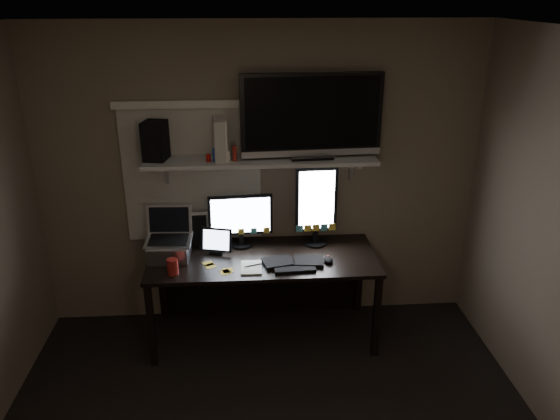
{
  "coord_description": "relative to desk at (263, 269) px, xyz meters",
  "views": [
    {
      "loc": [
        -0.14,
        -2.45,
        2.69
      ],
      "look_at": [
        0.12,
        1.25,
        1.2
      ],
      "focal_mm": 35.0,
      "sensor_mm": 36.0,
      "label": 1
    }
  ],
  "objects": [
    {
      "name": "monitor_landscape",
      "position": [
        -0.17,
        0.08,
        0.4
      ],
      "size": [
        0.52,
        0.09,
        0.45
      ],
      "primitive_type": "cube",
      "rotation": [
        0.0,
        0.0,
        0.06
      ],
      "color": "black",
      "rests_on": "desk"
    },
    {
      "name": "tv",
      "position": [
        0.39,
        0.08,
        1.25
      ],
      "size": [
        1.09,
        0.26,
        0.65
      ],
      "primitive_type": "cube",
      "rotation": [
        0.0,
        0.0,
        0.06
      ],
      "color": "black",
      "rests_on": "wall_shelf"
    },
    {
      "name": "mouse",
      "position": [
        0.5,
        -0.25,
        0.2
      ],
      "size": [
        0.07,
        0.11,
        0.04
      ],
      "primitive_type": "ellipsoid",
      "rotation": [
        0.0,
        0.0,
        0.04
      ],
      "color": "black",
      "rests_on": "desk"
    },
    {
      "name": "monitor_portrait",
      "position": [
        0.44,
        0.08,
        0.52
      ],
      "size": [
        0.34,
        0.09,
        0.68
      ],
      "primitive_type": "cube",
      "rotation": [
        0.0,
        0.0,
        0.06
      ],
      "color": "black",
      "rests_on": "desk"
    },
    {
      "name": "notepad",
      "position": [
        -0.1,
        -0.31,
        0.18
      ],
      "size": [
        0.16,
        0.23,
        0.01
      ],
      "primitive_type": "cube",
      "rotation": [
        0.0,
        0.0,
        -0.03
      ],
      "color": "white",
      "rests_on": "desk"
    },
    {
      "name": "cup",
      "position": [
        -0.68,
        -0.36,
        0.24
      ],
      "size": [
        0.1,
        0.1,
        0.12
      ],
      "primitive_type": "cylinder",
      "rotation": [
        0.0,
        0.0,
        0.27
      ],
      "color": "maroon",
      "rests_on": "desk"
    },
    {
      "name": "file_sorter",
      "position": [
        -0.56,
        0.15,
        0.32
      ],
      "size": [
        0.23,
        0.11,
        0.28
      ],
      "primitive_type": "cube",
      "rotation": [
        0.0,
        0.0,
        0.07
      ],
      "color": "black",
      "rests_on": "desk"
    },
    {
      "name": "keyboard",
      "position": [
        0.23,
        -0.26,
        0.19
      ],
      "size": [
        0.49,
        0.21,
        0.03
      ],
      "primitive_type": "cube",
      "rotation": [
        0.0,
        0.0,
        0.06
      ],
      "color": "black",
      "rests_on": "desk"
    },
    {
      "name": "bottles",
      "position": [
        -0.3,
        0.02,
        0.99
      ],
      "size": [
        0.22,
        0.11,
        0.14
      ],
      "primitive_type": null,
      "rotation": [
        0.0,
        0.0,
        -0.3
      ],
      "color": "#A50F0C",
      "rests_on": "wall_shelf"
    },
    {
      "name": "ceiling",
      "position": [
        0.0,
        -1.55,
        1.95
      ],
      "size": [
        3.6,
        3.6,
        0.0
      ],
      "primitive_type": "plane",
      "rotation": [
        3.14,
        0.0,
        0.0
      ],
      "color": "silver",
      "rests_on": "back_wall"
    },
    {
      "name": "window_blinds",
      "position": [
        -0.55,
        0.24,
        0.75
      ],
      "size": [
        1.1,
        0.02,
        1.1
      ],
      "primitive_type": "cube",
      "color": "silver",
      "rests_on": "back_wall"
    },
    {
      "name": "game_console",
      "position": [
        -0.31,
        0.1,
        1.08
      ],
      "size": [
        0.11,
        0.27,
        0.32
      ],
      "primitive_type": "cube",
      "rotation": [
        0.0,
        0.0,
        0.12
      ],
      "color": "beige",
      "rests_on": "wall_shelf"
    },
    {
      "name": "wall_shelf",
      "position": [
        0.0,
        0.08,
        0.91
      ],
      "size": [
        1.8,
        0.35,
        0.03
      ],
      "primitive_type": "cube",
      "color": "#B6B6B1",
      "rests_on": "back_wall"
    },
    {
      "name": "tablet",
      "position": [
        -0.37,
        -0.04,
        0.29
      ],
      "size": [
        0.27,
        0.16,
        0.22
      ],
      "primitive_type": "cube",
      "rotation": [
        0.0,
        0.0,
        -0.25
      ],
      "color": "black",
      "rests_on": "desk"
    },
    {
      "name": "desk",
      "position": [
        0.0,
        0.0,
        0.0
      ],
      "size": [
        1.8,
        0.75,
        0.73
      ],
      "color": "black",
      "rests_on": "floor"
    },
    {
      "name": "laptop",
      "position": [
        -0.73,
        -0.11,
        0.38
      ],
      "size": [
        0.37,
        0.31,
        0.4
      ],
      "primitive_type": "cube",
      "rotation": [
        0.0,
        0.0,
        -0.05
      ],
      "color": "silver",
      "rests_on": "desk"
    },
    {
      "name": "sticky_notes",
      "position": [
        -0.41,
        -0.27,
        0.18
      ],
      "size": [
        0.39,
        0.33,
        0.0
      ],
      "primitive_type": null,
      "rotation": [
        0.0,
        0.0,
        -0.3
      ],
      "color": "gold",
      "rests_on": "desk"
    },
    {
      "name": "speaker",
      "position": [
        -0.8,
        0.1,
        1.08
      ],
      "size": [
        0.2,
        0.23,
        0.3
      ],
      "primitive_type": "cube",
      "rotation": [
        0.0,
        0.0,
        -0.2
      ],
      "color": "black",
      "rests_on": "wall_shelf"
    },
    {
      "name": "back_wall",
      "position": [
        0.0,
        0.25,
        0.7
      ],
      "size": [
        3.6,
        0.0,
        3.6
      ],
      "primitive_type": "plane",
      "rotation": [
        1.57,
        0.0,
        0.0
      ],
      "color": "#6B604D",
      "rests_on": "floor"
    }
  ]
}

